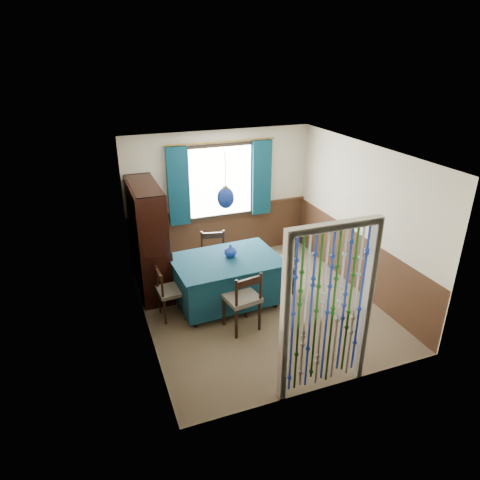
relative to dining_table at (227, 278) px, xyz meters
name	(u,v)px	position (x,y,z in m)	size (l,w,h in m)	color
floor	(259,305)	(0.47, -0.25, -0.46)	(4.00, 4.00, 0.00)	brown
ceiling	(263,153)	(0.47, -0.25, 2.04)	(4.00, 4.00, 0.00)	silver
wall_back	(220,196)	(0.47, 1.75, 0.79)	(3.60, 3.60, 0.00)	beige
wall_front	(331,302)	(0.47, -2.25, 0.79)	(3.60, 3.60, 0.00)	beige
wall_left	(141,253)	(-1.33, -0.25, 0.79)	(4.00, 4.00, 0.00)	beige
wall_right	(361,220)	(2.27, -0.25, 0.79)	(4.00, 4.00, 0.00)	beige
wainscot_back	(221,232)	(0.47, 1.74, 0.04)	(3.60, 3.60, 0.00)	#3F2618
wainscot_front	(325,355)	(0.47, -2.23, 0.04)	(3.60, 3.60, 0.00)	#3F2618
wainscot_left	(147,299)	(-1.31, -0.25, 0.04)	(4.00, 4.00, 0.00)	#3F2618
wainscot_right	(355,260)	(2.26, -0.25, 0.04)	(4.00, 4.00, 0.00)	#3F2618
window	(220,182)	(0.47, 1.70, 1.09)	(1.32, 0.12, 1.42)	black
doorway	(327,314)	(0.47, -2.19, 0.59)	(1.16, 0.12, 2.18)	silver
dining_table	(227,278)	(0.00, 0.00, 0.00)	(1.73, 1.24, 0.80)	#0D3345
chair_near	(243,299)	(-0.01, -0.74, 0.05)	(0.54, 0.53, 0.96)	black
chair_far	(214,258)	(0.01, 0.73, 0.03)	(0.55, 0.53, 0.93)	black
chair_left	(169,291)	(-0.94, -0.05, -0.02)	(0.42, 0.44, 0.84)	black
chair_right	(281,264)	(0.99, 0.07, 0.05)	(0.46, 0.48, 0.96)	black
sideboard	(149,254)	(-1.06, 0.95, 0.17)	(0.50, 1.43, 1.87)	black
pendant_lamp	(226,198)	(0.00, 0.00, 1.36)	(0.26, 0.26, 0.84)	olive
vase_table	(230,251)	(0.09, 0.08, 0.44)	(0.18, 0.18, 0.19)	navy
bowl_shelf	(153,224)	(-1.00, 0.64, 0.84)	(0.22, 0.22, 0.05)	beige
vase_sideboard	(148,226)	(-1.00, 1.23, 0.57)	(0.19, 0.19, 0.20)	beige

